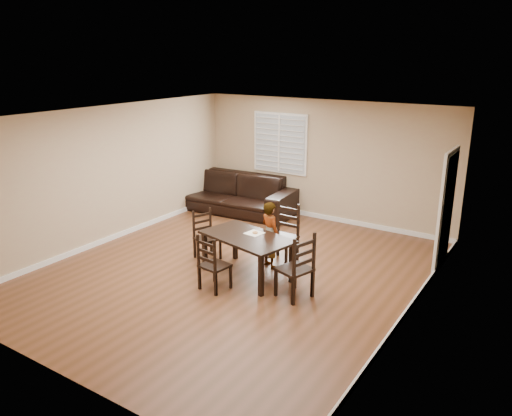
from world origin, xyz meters
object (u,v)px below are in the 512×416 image
at_px(chair_left, 204,236).
at_px(donut, 255,232).
at_px(chair_near, 286,234).
at_px(chair_right, 300,270).
at_px(dining_table, 247,241).
at_px(sofa, 233,193).
at_px(chair_far, 210,266).
at_px(child, 270,235).

bearing_deg(chair_left, donut, -73.57).
xyz_separation_m(chair_near, chair_right, (0.97, -1.26, -0.00)).
height_order(chair_near, chair_left, chair_near).
xyz_separation_m(dining_table, sofa, (-2.35, 2.88, -0.19)).
distance_m(dining_table, donut, 0.21).
height_order(dining_table, chair_right, chair_right).
relative_size(chair_far, child, 0.78).
relative_size(dining_table, chair_right, 1.59).
xyz_separation_m(chair_far, sofa, (-2.17, 3.69, 0.02)).
xyz_separation_m(chair_left, sofa, (-1.20, 2.61, 0.03)).
xyz_separation_m(dining_table, chair_near, (0.20, 0.98, -0.15)).
relative_size(chair_near, child, 0.90).
distance_m(dining_table, chair_left, 1.20).
xyz_separation_m(dining_table, chair_right, (1.16, -0.27, -0.15)).
bearing_deg(donut, chair_far, -103.33).
height_order(chair_far, donut, chair_far).
distance_m(chair_near, child, 0.45).
relative_size(chair_far, chair_right, 0.88).
height_order(chair_right, child, child).
bearing_deg(child, chair_left, 36.08).
bearing_deg(chair_right, chair_left, -86.33).
bearing_deg(chair_left, chair_near, -40.54).
relative_size(dining_table, child, 1.42).
bearing_deg(sofa, child, -47.35).
height_order(dining_table, chair_far, chair_far).
xyz_separation_m(dining_table, chair_far, (-0.17, -0.80, -0.21)).
relative_size(chair_near, sofa, 0.35).
xyz_separation_m(chair_near, sofa, (-2.54, 1.90, -0.05)).
bearing_deg(dining_table, sofa, 141.96).
bearing_deg(chair_right, child, -111.24).
relative_size(child, donut, 12.57).
height_order(chair_near, child, child).
distance_m(chair_left, child, 1.31).
bearing_deg(sofa, chair_right, -45.94).
xyz_separation_m(chair_far, child, (0.30, 1.35, 0.17)).
distance_m(chair_near, chair_left, 1.51).
bearing_deg(child, chair_near, -75.55).
relative_size(dining_table, chair_near, 1.58).
bearing_deg(donut, chair_left, 174.67).
height_order(dining_table, donut, donut).
bearing_deg(sofa, donut, -52.46).
relative_size(chair_left, sofa, 0.30).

